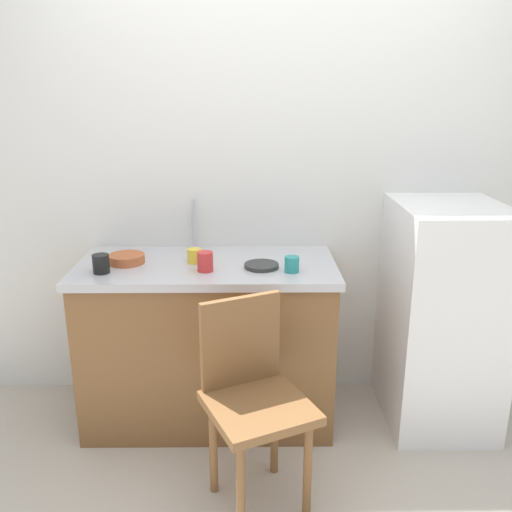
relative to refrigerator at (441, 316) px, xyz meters
name	(u,v)px	position (x,y,z in m)	size (l,w,h in m)	color
ground_plane	(281,497)	(-0.86, -0.63, -0.59)	(8.00, 8.00, 0.00)	#BCB2A3
back_wall	(274,173)	(-0.86, 0.37, 0.69)	(4.80, 0.10, 2.56)	silver
cabinet_base	(209,345)	(-1.22, 0.02, -0.17)	(1.27, 0.60, 0.84)	brown
countertop	(207,266)	(-1.22, 0.02, 0.27)	(1.31, 0.64, 0.04)	#B7B7BC
faucet	(194,224)	(-1.30, 0.27, 0.43)	(0.02, 0.02, 0.28)	#B7B7BC
refrigerator	(441,316)	(0.00, 0.00, 0.00)	(0.53, 0.64, 1.18)	white
chair	(253,394)	(-0.99, -0.60, -0.09)	(0.53, 0.53, 0.89)	brown
terracotta_bowl	(127,259)	(-1.62, 0.02, 0.31)	(0.18, 0.18, 0.05)	#B25B33
hotplate	(261,266)	(-0.94, -0.06, 0.30)	(0.17, 0.17, 0.02)	#2D2D2D
cup_yellow	(194,256)	(-1.28, 0.02, 0.32)	(0.07, 0.07, 0.07)	yellow
cup_black	(101,264)	(-1.71, -0.13, 0.33)	(0.08, 0.08, 0.09)	black
cup_red	(205,262)	(-1.21, -0.11, 0.34)	(0.08, 0.08, 0.10)	red
cup_teal	(292,264)	(-0.80, -0.13, 0.33)	(0.07, 0.07, 0.08)	teal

